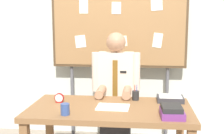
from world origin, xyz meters
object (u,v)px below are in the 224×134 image
(desk, at_px, (110,116))
(coffee_mug, at_px, (65,109))
(open_notebook, at_px, (113,107))
(paper_tray, at_px, (170,99))
(person, at_px, (116,98))
(bulletin_board, at_px, (119,25))
(pen_holder, at_px, (136,95))
(book_stack, at_px, (172,111))
(desk_clock, at_px, (59,98))

(desk, height_order, coffee_mug, coffee_mug)
(open_notebook, xyz_separation_m, paper_tray, (0.55, 0.28, 0.02))
(person, distance_m, bulletin_board, 0.92)
(person, relative_size, bulletin_board, 0.69)
(open_notebook, height_order, pen_holder, pen_holder)
(coffee_mug, bearing_deg, paper_tray, 29.25)
(paper_tray, bearing_deg, open_notebook, -153.30)
(open_notebook, relative_size, coffee_mug, 3.01)
(bulletin_board, distance_m, paper_tray, 1.21)
(person, xyz_separation_m, bulletin_board, (0.00, 0.41, 0.82))
(person, distance_m, paper_tray, 0.70)
(pen_holder, distance_m, paper_tray, 0.35)
(person, distance_m, book_stack, 1.02)
(open_notebook, bearing_deg, paper_tray, 26.70)
(bulletin_board, relative_size, paper_tray, 7.86)
(desk_clock, xyz_separation_m, pen_holder, (0.75, 0.17, 0.01))
(desk, xyz_separation_m, coffee_mug, (-0.36, -0.27, 0.14))
(desk, xyz_separation_m, open_notebook, (0.03, -0.02, 0.10))
(desk, distance_m, person, 0.63)
(book_stack, height_order, open_notebook, book_stack)
(bulletin_board, xyz_separation_m, book_stack, (0.55, -1.27, -0.69))
(desk, height_order, paper_tray, paper_tray)
(pen_holder, bearing_deg, desk, -130.85)
(desk_clock, relative_size, coffee_mug, 0.94)
(bulletin_board, height_order, coffee_mug, bulletin_board)
(bulletin_board, xyz_separation_m, desk_clock, (-0.52, -0.94, -0.70))
(desk, xyz_separation_m, pen_holder, (0.23, 0.27, 0.14))
(coffee_mug, bearing_deg, desk_clock, 112.91)
(desk, relative_size, coffee_mug, 15.26)
(person, height_order, coffee_mug, person)
(book_stack, bearing_deg, open_notebook, 158.57)
(open_notebook, distance_m, desk_clock, 0.56)
(desk_clock, bearing_deg, open_notebook, -12.62)
(open_notebook, distance_m, pen_holder, 0.36)
(coffee_mug, bearing_deg, open_notebook, 32.66)
(person, xyz_separation_m, desk_clock, (-0.52, -0.53, 0.12))
(desk_clock, bearing_deg, pen_holder, 12.64)
(desk, distance_m, coffee_mug, 0.47)
(bulletin_board, bearing_deg, coffee_mug, -105.26)
(open_notebook, height_order, coffee_mug, coffee_mug)
(pen_holder, bearing_deg, coffee_mug, -137.66)
(book_stack, bearing_deg, bulletin_board, 113.43)
(open_notebook, relative_size, paper_tray, 1.15)
(bulletin_board, height_order, desk_clock, bulletin_board)
(book_stack, relative_size, paper_tray, 1.02)
(desk_clock, bearing_deg, desk, -11.22)
(open_notebook, height_order, desk_clock, desk_clock)
(desk, relative_size, book_stack, 5.73)
(desk, relative_size, bulletin_board, 0.74)
(coffee_mug, bearing_deg, book_stack, 2.86)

